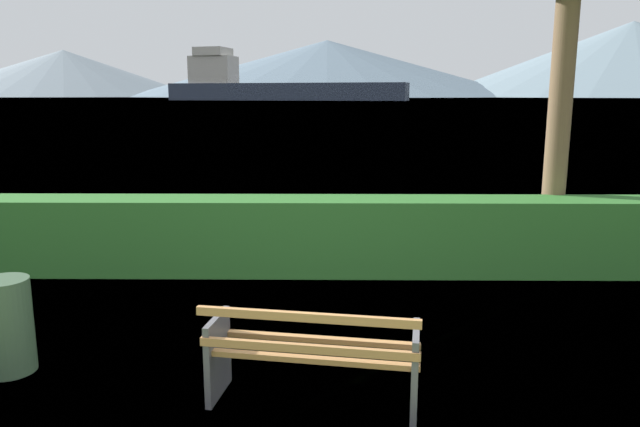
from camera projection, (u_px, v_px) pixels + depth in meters
The scene contains 7 objects.
ground_plane at pixel (314, 401), 4.80m from camera, with size 1400.00×1400.00×0.00m, color olive.
water_surface at pixel (327, 99), 307.99m from camera, with size 620.00×620.00×0.00m, color slate.
park_bench at pixel (313, 355), 4.66m from camera, with size 1.73×0.83×0.87m.
hedge_row at pixel (320, 236), 8.21m from camera, with size 11.40×0.73×1.04m, color #2D6B28.
trash_bin at pixel (7, 326), 5.25m from camera, with size 0.44×0.44×0.85m, color #385138.
cargo_ship_large at pixel (268, 85), 238.62m from camera, with size 96.54×36.71×20.88m.
distant_hills at pixel (408, 66), 574.13m from camera, with size 848.56×419.20×67.51m.
Camera 1 is at (0.10, -4.41, 2.42)m, focal length 33.58 mm.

